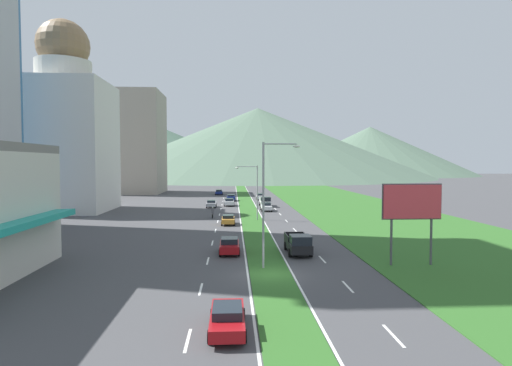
{
  "coord_description": "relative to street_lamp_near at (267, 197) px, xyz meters",
  "views": [
    {
      "loc": [
        -2.9,
        -31.88,
        8.62
      ],
      "look_at": [
        1.0,
        38.1,
        5.3
      ],
      "focal_mm": 29.53,
      "sensor_mm": 36.0,
      "label": 1
    }
  ],
  "objects": [
    {
      "name": "grass_median",
      "position": [
        0.1,
        57.98,
        -5.86
      ],
      "size": [
        3.2,
        240.0,
        0.06
      ],
      "primitive_type": "cube",
      "color": "#2D6023",
      "rests_on": "ground_plane"
    },
    {
      "name": "ground_plane",
      "position": [
        0.1,
        -2.02,
        -5.89
      ],
      "size": [
        600.0,
        600.0,
        0.0
      ],
      "primitive_type": "plane",
      "color": "#424244"
    },
    {
      "name": "hill_far_right",
      "position": [
        97.32,
        268.72,
        11.64
      ],
      "size": [
        147.11,
        147.11,
        35.06
      ],
      "primitive_type": "cone",
      "color": "#516B56",
      "rests_on": "ground_plane"
    },
    {
      "name": "lane_dash_left_9",
      "position": [
        -5.0,
        52.91,
        -5.88
      ],
      "size": [
        0.16,
        2.8,
        0.01
      ],
      "primitive_type": "cube",
      "color": "silver",
      "rests_on": "ground_plane"
    },
    {
      "name": "car_0",
      "position": [
        -3.43,
        24.86,
        -5.18
      ],
      "size": [
        1.92,
        4.06,
        1.37
      ],
      "rotation": [
        0.0,
        0.0,
        1.57
      ],
      "color": "#C6842D",
      "rests_on": "ground_plane"
    },
    {
      "name": "pickup_truck_1",
      "position": [
        3.66,
        49.0,
        -4.9
      ],
      "size": [
        2.18,
        5.4,
        2.0
      ],
      "rotation": [
        0.0,
        0.0,
        -1.57
      ],
      "color": "silver",
      "rests_on": "ground_plane"
    },
    {
      "name": "lane_dash_left_2",
      "position": [
        -5.0,
        -5.37,
        -5.88
      ],
      "size": [
        0.16,
        2.8,
        0.01
      ],
      "primitive_type": "cube",
      "color": "silver",
      "rests_on": "ground_plane"
    },
    {
      "name": "lane_dash_right_9",
      "position": [
        5.2,
        52.91,
        -5.88
      ],
      "size": [
        0.16,
        2.8,
        0.01
      ],
      "primitive_type": "cube",
      "color": "silver",
      "rests_on": "ground_plane"
    },
    {
      "name": "grass_verge_right",
      "position": [
        20.7,
        57.98,
        -5.86
      ],
      "size": [
        24.0,
        240.0,
        0.06
      ],
      "primitive_type": "cube",
      "color": "#2D6023",
      "rests_on": "ground_plane"
    },
    {
      "name": "lane_dash_left_7",
      "position": [
        -5.0,
        36.26,
        -5.88
      ],
      "size": [
        0.16,
        2.8,
        0.01
      ],
      "primitive_type": "cube",
      "color": "silver",
      "rests_on": "ground_plane"
    },
    {
      "name": "midrise_colored",
      "position": [
        -32.07,
        89.52,
        8.56
      ],
      "size": [
        17.86,
        17.86,
        28.89
      ],
      "primitive_type": "cube",
      "color": "#9E9384",
      "rests_on": "ground_plane"
    },
    {
      "name": "car_2",
      "position": [
        3.26,
        41.47,
        -5.13
      ],
      "size": [
        1.94,
        4.3,
        1.47
      ],
      "rotation": [
        0.0,
        0.0,
        -1.57
      ],
      "color": "silver",
      "rests_on": "ground_plane"
    },
    {
      "name": "lane_dash_right_5",
      "position": [
        5.2,
        19.61,
        -5.88
      ],
      "size": [
        0.16,
        2.8,
        0.01
      ],
      "primitive_type": "cube",
      "color": "silver",
      "rests_on": "ground_plane"
    },
    {
      "name": "car_5",
      "position": [
        -6.51,
        80.92,
        -5.16
      ],
      "size": [
        1.97,
        4.64,
        1.41
      ],
      "rotation": [
        0.0,
        0.0,
        1.57
      ],
      "color": "navy",
      "rests_on": "ground_plane"
    },
    {
      "name": "lane_dash_left_5",
      "position": [
        -5.0,
        19.61,
        -5.88
      ],
      "size": [
        0.16,
        2.8,
        0.01
      ],
      "primitive_type": "cube",
      "color": "silver",
      "rests_on": "ground_plane"
    },
    {
      "name": "lane_dash_right_3",
      "position": [
        5.2,
        2.96,
        -5.88
      ],
      "size": [
        0.16,
        2.8,
        0.01
      ],
      "primitive_type": "cube",
      "color": "silver",
      "rests_on": "ground_plane"
    },
    {
      "name": "lane_dash_left_10",
      "position": [
        -5.0,
        61.23,
        -5.88
      ],
      "size": [
        0.16,
        2.8,
        0.01
      ],
      "primitive_type": "cube",
      "color": "silver",
      "rests_on": "ground_plane"
    },
    {
      "name": "lane_dash_right_4",
      "position": [
        5.2,
        11.28,
        -5.88
      ],
      "size": [
        0.16,
        2.8,
        0.01
      ],
      "primitive_type": "cube",
      "color": "silver",
      "rests_on": "ground_plane"
    },
    {
      "name": "lane_dash_right_10",
      "position": [
        5.2,
        61.23,
        -5.88
      ],
      "size": [
        0.16,
        2.8,
        0.01
      ],
      "primitive_type": "cube",
      "color": "silver",
      "rests_on": "ground_plane"
    },
    {
      "name": "street_lamp_near",
      "position": [
        0.0,
        0.0,
        0.0
      ],
      "size": [
        3.07,
        0.28,
        10.31
      ],
      "color": "#99999E",
      "rests_on": "ground_plane"
    },
    {
      "name": "car_1",
      "position": [
        -3.15,
        62.09,
        -5.12
      ],
      "size": [
        2.03,
        4.6,
        1.46
      ],
      "rotation": [
        0.0,
        0.0,
        1.57
      ],
      "color": "navy",
      "rests_on": "ground_plane"
    },
    {
      "name": "car_4",
      "position": [
        -6.93,
        47.95,
        -5.15
      ],
      "size": [
        1.92,
        4.16,
        1.43
      ],
      "rotation": [
        0.0,
        0.0,
        1.57
      ],
      "color": "#B2B2B7",
      "rests_on": "ground_plane"
    },
    {
      "name": "lane_dash_left_8",
      "position": [
        -5.0,
        44.58,
        -5.88
      ],
      "size": [
        0.16,
        2.8,
        0.01
      ],
      "primitive_type": "cube",
      "color": "silver",
      "rests_on": "ground_plane"
    },
    {
      "name": "lane_dash_left_6",
      "position": [
        -5.0,
        27.93,
        -5.88
      ],
      "size": [
        0.16,
        2.8,
        0.01
      ],
      "primitive_type": "cube",
      "color": "silver",
      "rests_on": "ground_plane"
    },
    {
      "name": "lane_dash_right_7",
      "position": [
        5.2,
        36.26,
        -5.88
      ],
      "size": [
        0.16,
        2.8,
        0.01
      ],
      "primitive_type": "cube",
      "color": "silver",
      "rests_on": "ground_plane"
    },
    {
      "name": "edge_line_median_left",
      "position": [
        -1.65,
        57.98,
        -5.88
      ],
      "size": [
        0.16,
        240.0,
        0.01
      ],
      "primitive_type": "cube",
      "color": "silver",
      "rests_on": "ground_plane"
    },
    {
      "name": "lane_dash_left_11",
      "position": [
        -5.0,
        69.56,
        -5.88
      ],
      "size": [
        0.16,
        2.8,
        0.01
      ],
      "primitive_type": "cube",
      "color": "silver",
      "rests_on": "ground_plane"
    },
    {
      "name": "pickup_truck_0",
      "position": [
        3.4,
        5.3,
        -4.9
      ],
      "size": [
        2.18,
        5.4,
        2.0
      ],
      "rotation": [
        0.0,
        0.0,
        -1.57
      ],
      "color": "black",
      "rests_on": "ground_plane"
    },
    {
      "name": "lane_dash_left_4",
      "position": [
        -5.0,
        11.28,
        -5.88
      ],
      "size": [
        0.16,
        2.8,
        0.01
      ],
      "primitive_type": "cube",
      "color": "silver",
      "rests_on": "ground_plane"
    },
    {
      "name": "motorcycle_rider",
      "position": [
        -5.96,
        32.26,
        -5.14
      ],
      "size": [
        0.36,
        2.0,
        1.8
      ],
      "rotation": [
        0.0,
        0.0,
        1.57
      ],
      "color": "black",
      "rests_on": "ground_plane"
    },
    {
      "name": "lane_dash_right_2",
      "position": [
        5.2,
        -5.37,
        -5.88
      ],
      "size": [
        0.16,
        2.8,
        0.01
      ],
      "primitive_type": "cube",
      "color": "silver",
      "rests_on": "ground_plane"
    },
    {
      "name": "domed_building",
      "position": [
        -32.77,
        43.5,
        8.39
      ],
      "size": [
        15.39,
        15.39,
        34.0
      ],
      "color": "silver",
      "rests_on": "ground_plane"
    },
    {
      "name": "hill_far_center",
      "position": [
        12.75,
        225.53,
        15.29
      ],
      "size": [
        206.37,
        206.37,
        42.35
      ],
      "primitive_type": "cone",
      "color": "#516B56",
      "rests_on": "ground_plane"
    },
    {
      "name": "lane_dash_right_1",
      "position": [
        5.2,
        -13.69,
        -5.88
      ],
      "size": [
        0.16,
        2.8,
        0.01
      ],
      "primitive_type": "cube",
      "color": "silver",
      "rests_on": "ground_plane"
    },
    {
      "name": "lane_dash_left_3",
      "position": [
        -5.0,
        2.96,
        -5.88
      ],
      "size": [
        0.16,
        2.8,
        0.01
      ],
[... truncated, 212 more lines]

